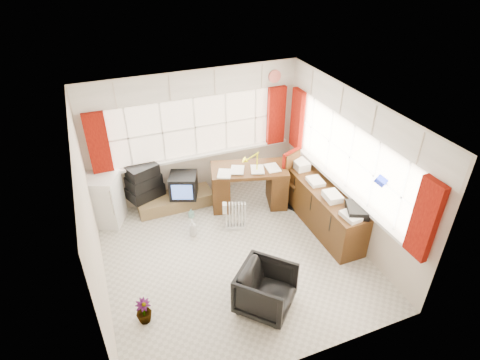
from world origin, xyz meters
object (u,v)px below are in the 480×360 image
Objects in this scene: radiator at (236,218)px; desk at (249,184)px; desk_lamp at (257,157)px; mini_fridge at (104,200)px; crt_tv at (183,185)px; task_chair at (294,177)px; tv_bench at (175,201)px; credenza at (323,207)px; office_chair at (266,290)px.

desk is at bearing 50.03° from radiator.
desk_lamp is 0.42× the size of mini_fridge.
crt_tv is at bearing -3.10° from mini_fridge.
task_chair is 0.78× the size of tv_bench.
crt_tv is at bearing -21.18° from tv_bench.
desk is 1.44m from tv_bench.
tv_bench is 2.25× the size of crt_tv.
radiator is 0.57× the size of mini_fridge.
desk_lamp reaches higher than crt_tv.
desk_lamp is at bearing -22.50° from crt_tv.
mini_fridge is at bearing 156.55° from credenza.
desk_lamp is at bearing 132.44° from credenza.
crt_tv reaches higher than radiator.
radiator is at bearing -26.83° from mini_fridge.
task_chair reaches higher than credenza.
mini_fridge is (-3.53, 1.53, 0.08)m from credenza.
task_chair is 0.85m from credenza.
task_chair reaches higher than desk.
radiator is at bearing -55.83° from crt_tv.
credenza is 3.85m from mini_fridge.
task_chair reaches higher than mini_fridge.
task_chair is at bearing -18.05° from tv_bench.
task_chair reaches higher than crt_tv.
office_chair is 1.19× the size of crt_tv.
office_chair is (-0.83, -2.23, -0.75)m from desk_lamp.
crt_tv is at bearing 161.98° from desk.
radiator is 0.39× the size of tv_bench.
office_chair reaches higher than tv_bench.
desk is 1.62× the size of mini_fridge.
tv_bench is (-2.28, 1.52, -0.27)m from credenza.
desk_lamp is 0.37× the size of task_chair.
office_chair is at bearing -81.25° from crt_tv.
radiator is (0.24, 1.77, -0.12)m from office_chair.
desk_lamp reaches higher than mini_fridge.
office_chair is 0.78× the size of mini_fridge.
desk_lamp is at bearing 25.38° from office_chair.
credenza is (1.45, -0.48, 0.17)m from radiator.
tv_bench is (-1.42, 0.59, -0.96)m from desk_lamp.
office_chair is 1.36× the size of radiator.
task_chair is 2.08m from crt_tv.
desk_lamp is 0.54× the size of office_chair.
crt_tv is at bearing 54.60° from office_chair.
mini_fridge is (-1.42, 0.08, -0.00)m from crt_tv.
office_chair is 2.78m from crt_tv.
radiator is 2.35m from mini_fridge.
credenza reaches higher than tv_bench.
task_chair is at bearing 99.24° from credenza.
desk is 0.66m from desk_lamp.
desk_lamp reaches higher than desk.
credenza is at bearing -33.70° from tv_bench.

